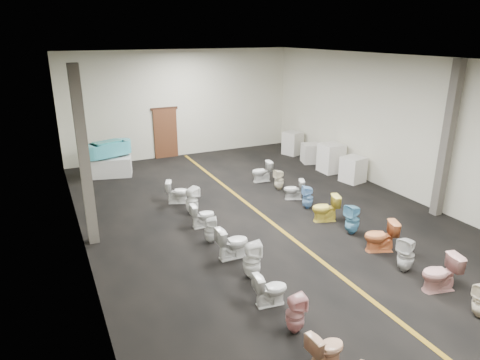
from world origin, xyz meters
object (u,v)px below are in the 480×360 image
(toilet_left_2, at_px, (326,349))
(toilet_right_7, at_px, (325,208))
(appliance_crate_c, at_px, (311,153))
(toilet_right_3, at_px, (440,273))
(toilet_right_10, at_px, (279,180))
(toilet_left_7, at_px, (210,230))
(appliance_crate_a, at_px, (353,169))
(toilet_right_8, at_px, (308,197))
(toilet_right_5, at_px, (380,236))
(toilet_right_4, at_px, (406,255))
(toilet_left_4, at_px, (270,289))
(toilet_right_9, at_px, (294,189))
(toilet_left_8, at_px, (203,215))
(toilet_left_3, at_px, (295,314))
(toilet_right_6, at_px, (352,219))
(display_table, at_px, (110,167))
(appliance_crate_b, at_px, (331,158))
(toilet_left_9, at_px, (192,201))
(toilet_left_6, at_px, (232,242))
(toilet_left_5, at_px, (252,260))
(toilet_left_10, at_px, (178,192))
(bathtub, at_px, (108,148))
(appliance_crate_d, at_px, (293,143))
(toilet_right_11, at_px, (262,172))

(toilet_left_2, xyz_separation_m, toilet_right_7, (3.38, 4.68, 0.06))
(appliance_crate_c, xyz_separation_m, toilet_right_3, (-2.89, -9.00, 0.01))
(toilet_right_10, bearing_deg, toilet_left_7, -54.55)
(appliance_crate_a, xyz_separation_m, toilet_left_2, (-6.34, -7.08, -0.13))
(toilet_right_8, bearing_deg, toilet_right_5, 19.22)
(toilet_right_3, relative_size, toilet_right_4, 0.98)
(toilet_left_4, height_order, toilet_right_9, toilet_left_4)
(toilet_right_10, bearing_deg, toilet_right_5, -0.41)
(toilet_left_8, height_order, toilet_right_9, toilet_left_8)
(toilet_left_4, distance_m, toilet_right_9, 5.82)
(toilet_left_3, distance_m, toilet_right_6, 4.48)
(toilet_left_3, bearing_deg, toilet_right_8, -28.17)
(display_table, relative_size, appliance_crate_b, 1.45)
(toilet_left_7, bearing_deg, appliance_crate_b, -42.84)
(appliance_crate_a, bearing_deg, toilet_right_5, -122.13)
(appliance_crate_c, distance_m, toilet_left_9, 6.90)
(display_table, bearing_deg, toilet_left_6, -77.95)
(appliance_crate_c, height_order, toilet_right_4, toilet_right_4)
(toilet_left_2, xyz_separation_m, toilet_left_3, (0.00, 0.93, 0.04))
(toilet_right_5, relative_size, toilet_right_7, 1.02)
(toilet_left_8, bearing_deg, appliance_crate_c, -56.22)
(toilet_right_7, bearing_deg, toilet_left_2, -18.75)
(toilet_left_5, relative_size, toilet_left_10, 1.17)
(toilet_right_3, bearing_deg, toilet_left_7, -126.50)
(display_table, distance_m, toilet_left_7, 6.82)
(toilet_left_4, bearing_deg, toilet_right_4, -87.16)
(appliance_crate_a, height_order, toilet_right_6, appliance_crate_a)
(toilet_left_3, distance_m, toilet_right_7, 5.05)
(toilet_right_3, distance_m, toilet_right_10, 6.73)
(appliance_crate_c, height_order, toilet_right_8, appliance_crate_c)
(display_table, relative_size, toilet_left_6, 2.00)
(bathtub, distance_m, toilet_right_7, 8.44)
(toilet_right_7, height_order, toilet_right_8, toilet_right_7)
(toilet_left_9, bearing_deg, toilet_left_10, -16.08)
(appliance_crate_a, relative_size, toilet_right_10, 1.29)
(appliance_crate_d, height_order, toilet_right_8, appliance_crate_d)
(toilet_right_6, relative_size, toilet_right_8, 1.15)
(bathtub, relative_size, toilet_left_8, 2.62)
(appliance_crate_a, xyz_separation_m, toilet_right_3, (-2.89, -6.32, -0.06))
(toilet_left_4, xyz_separation_m, toilet_right_6, (3.53, 1.83, 0.07))
(toilet_left_10, bearing_deg, toilet_right_6, -117.43)
(toilet_left_10, bearing_deg, toilet_right_9, -88.56)
(display_table, height_order, appliance_crate_a, appliance_crate_a)
(appliance_crate_a, xyz_separation_m, appliance_crate_b, (0.00, 1.31, 0.09))
(appliance_crate_d, xyz_separation_m, toilet_left_5, (-6.21, -8.29, -0.07))
(appliance_crate_c, xyz_separation_m, toilet_left_3, (-6.34, -8.83, -0.02))
(toilet_left_6, bearing_deg, toilet_right_11, -34.91)
(bathtub, xyz_separation_m, toilet_right_3, (4.98, -10.75, -0.66))
(toilet_left_7, height_order, toilet_right_4, toilet_right_4)
(appliance_crate_a, relative_size, appliance_crate_c, 1.17)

